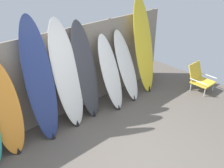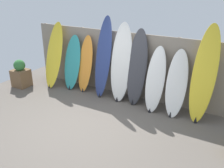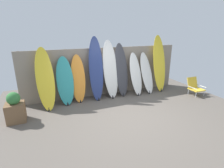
{
  "view_description": "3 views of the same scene",
  "coord_description": "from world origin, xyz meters",
  "px_view_note": "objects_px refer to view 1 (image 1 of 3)",
  "views": [
    {
      "loc": [
        -2.12,
        -1.96,
        3.09
      ],
      "look_at": [
        0.43,
        0.83,
        1.06
      ],
      "focal_mm": 40.0,
      "sensor_mm": 36.0,
      "label": 1
    },
    {
      "loc": [
        2.98,
        -3.94,
        3.06
      ],
      "look_at": [
        0.39,
        0.59,
        0.89
      ],
      "focal_mm": 40.0,
      "sensor_mm": 36.0,
      "label": 2
    },
    {
      "loc": [
        -2.24,
        -4.09,
        2.47
      ],
      "look_at": [
        -0.17,
        0.95,
        0.73
      ],
      "focal_mm": 28.0,
      "sensor_mm": 36.0,
      "label": 3
    }
  ],
  "objects_px": {
    "surfboard_white_4": "(67,75)",
    "surfboard_white_6": "(111,73)",
    "surfboard_orange_2": "(5,110)",
    "surfboard_yellow_8": "(144,46)",
    "surfboard_navy_3": "(40,82)",
    "surfboard_white_7": "(126,66)",
    "beach_chair": "(199,77)",
    "surfboard_charcoal_5": "(86,71)"
  },
  "relations": [
    {
      "from": "surfboard_navy_3",
      "to": "surfboard_white_7",
      "type": "distance_m",
      "value": 2.1
    },
    {
      "from": "surfboard_navy_3",
      "to": "surfboard_charcoal_5",
      "type": "xyz_separation_m",
      "value": [
        1.0,
        0.04,
        -0.13
      ]
    },
    {
      "from": "surfboard_white_4",
      "to": "surfboard_white_6",
      "type": "xyz_separation_m",
      "value": [
        1.01,
        -0.09,
        -0.25
      ]
    },
    {
      "from": "surfboard_white_4",
      "to": "surfboard_white_7",
      "type": "bearing_deg",
      "value": -1.83
    },
    {
      "from": "surfboard_white_6",
      "to": "surfboard_yellow_8",
      "type": "height_order",
      "value": "surfboard_yellow_8"
    },
    {
      "from": "surfboard_navy_3",
      "to": "surfboard_white_4",
      "type": "bearing_deg",
      "value": 1.97
    },
    {
      "from": "surfboard_charcoal_5",
      "to": "surfboard_white_6",
      "type": "bearing_deg",
      "value": -11.65
    },
    {
      "from": "surfboard_orange_2",
      "to": "surfboard_white_7",
      "type": "bearing_deg",
      "value": -1.4
    },
    {
      "from": "surfboard_charcoal_5",
      "to": "surfboard_orange_2",
      "type": "bearing_deg",
      "value": -179.82
    },
    {
      "from": "surfboard_charcoal_5",
      "to": "surfboard_navy_3",
      "type": "bearing_deg",
      "value": -177.63
    },
    {
      "from": "surfboard_white_7",
      "to": "surfboard_yellow_8",
      "type": "height_order",
      "value": "surfboard_yellow_8"
    },
    {
      "from": "surfboard_white_6",
      "to": "surfboard_yellow_8",
      "type": "relative_size",
      "value": 0.72
    },
    {
      "from": "surfboard_white_6",
      "to": "beach_chair",
      "type": "distance_m",
      "value": 2.34
    },
    {
      "from": "surfboard_white_6",
      "to": "surfboard_white_7",
      "type": "bearing_deg",
      "value": 4.79
    },
    {
      "from": "surfboard_white_7",
      "to": "surfboard_yellow_8",
      "type": "distance_m",
      "value": 0.68
    },
    {
      "from": "surfboard_orange_2",
      "to": "surfboard_white_4",
      "type": "bearing_deg",
      "value": -0.84
    },
    {
      "from": "surfboard_navy_3",
      "to": "surfboard_yellow_8",
      "type": "xyz_separation_m",
      "value": [
        2.67,
        -0.01,
        0.0
      ]
    },
    {
      "from": "surfboard_white_4",
      "to": "beach_chair",
      "type": "relative_size",
      "value": 3.19
    },
    {
      "from": "surfboard_orange_2",
      "to": "surfboard_white_7",
      "type": "height_order",
      "value": "surfboard_orange_2"
    },
    {
      "from": "surfboard_white_7",
      "to": "surfboard_yellow_8",
      "type": "bearing_deg",
      "value": 2.34
    },
    {
      "from": "surfboard_orange_2",
      "to": "surfboard_navy_3",
      "type": "relative_size",
      "value": 0.74
    },
    {
      "from": "beach_chair",
      "to": "surfboard_yellow_8",
      "type": "bearing_deg",
      "value": 113.64
    },
    {
      "from": "surfboard_white_4",
      "to": "surfboard_yellow_8",
      "type": "relative_size",
      "value": 0.94
    },
    {
      "from": "surfboard_orange_2",
      "to": "surfboard_white_4",
      "type": "relative_size",
      "value": 0.78
    },
    {
      "from": "surfboard_navy_3",
      "to": "beach_chair",
      "type": "distance_m",
      "value": 3.87
    },
    {
      "from": "surfboard_charcoal_5",
      "to": "beach_chair",
      "type": "xyz_separation_m",
      "value": [
        2.65,
        -1.06,
        -0.64
      ]
    },
    {
      "from": "surfboard_navy_3",
      "to": "surfboard_white_6",
      "type": "bearing_deg",
      "value": -2.7
    },
    {
      "from": "surfboard_white_4",
      "to": "surfboard_orange_2",
      "type": "bearing_deg",
      "value": 179.16
    },
    {
      "from": "surfboard_white_6",
      "to": "surfboard_white_7",
      "type": "distance_m",
      "value": 0.52
    },
    {
      "from": "surfboard_navy_3",
      "to": "beach_chair",
      "type": "height_order",
      "value": "surfboard_navy_3"
    },
    {
      "from": "surfboard_white_4",
      "to": "surfboard_white_6",
      "type": "height_order",
      "value": "surfboard_white_4"
    },
    {
      "from": "surfboard_white_7",
      "to": "surfboard_yellow_8",
      "type": "xyz_separation_m",
      "value": [
        0.59,
        0.02,
        0.33
      ]
    },
    {
      "from": "surfboard_navy_3",
      "to": "surfboard_white_7",
      "type": "bearing_deg",
      "value": -0.83
    },
    {
      "from": "surfboard_white_4",
      "to": "surfboard_navy_3",
      "type": "bearing_deg",
      "value": -178.03
    },
    {
      "from": "surfboard_charcoal_5",
      "to": "beach_chair",
      "type": "height_order",
      "value": "surfboard_charcoal_5"
    },
    {
      "from": "surfboard_navy_3",
      "to": "surfboard_white_7",
      "type": "height_order",
      "value": "surfboard_navy_3"
    },
    {
      "from": "beach_chair",
      "to": "surfboard_white_7",
      "type": "bearing_deg",
      "value": 127.31
    },
    {
      "from": "surfboard_orange_2",
      "to": "surfboard_white_4",
      "type": "height_order",
      "value": "surfboard_white_4"
    },
    {
      "from": "surfboard_navy_3",
      "to": "surfboard_charcoal_5",
      "type": "relative_size",
      "value": 1.13
    },
    {
      "from": "surfboard_white_4",
      "to": "surfboard_white_6",
      "type": "bearing_deg",
      "value": -5.23
    },
    {
      "from": "surfboard_orange_2",
      "to": "surfboard_white_6",
      "type": "distance_m",
      "value": 2.2
    },
    {
      "from": "surfboard_navy_3",
      "to": "surfboard_charcoal_5",
      "type": "height_order",
      "value": "surfboard_navy_3"
    }
  ]
}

